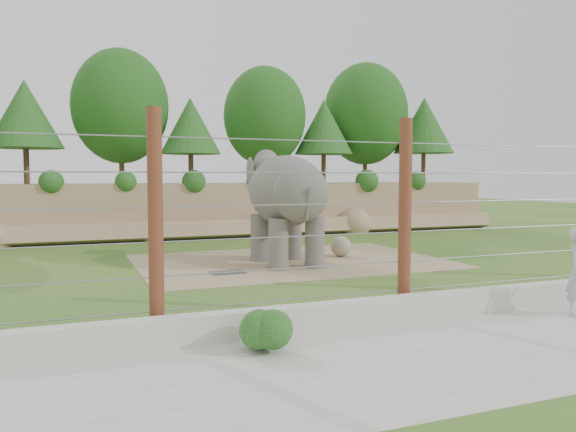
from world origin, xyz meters
name	(u,v)px	position (x,y,z in m)	size (l,w,h in m)	color
ground	(314,277)	(0.00, 0.00, 0.00)	(90.00, 90.00, 0.00)	#31691F
back_embankment	(219,153)	(0.59, 12.68, 3.97)	(30.00, 5.52, 8.77)	#9B7D5D
dirt_patch	(291,261)	(0.50, 3.00, 0.01)	(10.00, 7.00, 0.02)	#977D60
drain_grate	(228,272)	(-2.09, 1.50, 0.04)	(1.00, 0.60, 0.03)	#262628
elephant	(286,208)	(0.14, 2.51, 1.84)	(1.94, 4.54, 3.67)	#595551
stone_ball	(341,246)	(2.53, 3.33, 0.38)	(0.72, 0.72, 0.72)	gray
retaining_wall	(418,307)	(0.00, -5.00, 0.25)	(26.00, 0.35, 0.50)	#B2AEA5
walkway	(488,348)	(0.00, -7.00, 0.01)	(26.00, 4.00, 0.01)	#B2AEA5
barrier_fence	(405,217)	(0.00, -4.50, 2.00)	(20.26, 0.26, 4.00)	#5A2516
walkway_shrub	(263,331)	(-3.51, -5.80, 0.33)	(0.64, 0.64, 0.64)	#184E17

